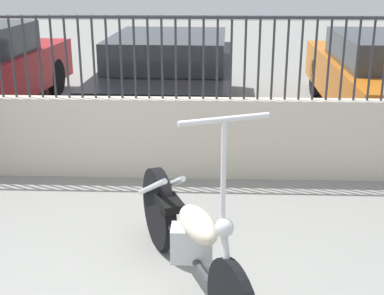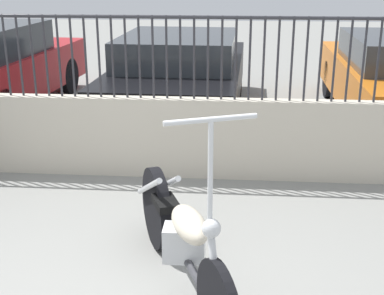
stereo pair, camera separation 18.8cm
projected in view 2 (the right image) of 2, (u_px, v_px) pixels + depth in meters
The scene contains 4 objects.
low_wall at pixel (168, 137), 5.79m from camera, with size 10.67×0.18×0.87m.
fence_railing at pixel (166, 47), 5.47m from camera, with size 10.67×0.04×0.86m.
motorcycle_dark_grey at pixel (179, 235), 3.73m from camera, with size 0.94×2.02×1.46m.
car_black at pixel (181, 74), 8.06m from camera, with size 1.92×4.43×1.25m.
Camera 2 is at (0.72, -2.82, 2.21)m, focal length 50.00 mm.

